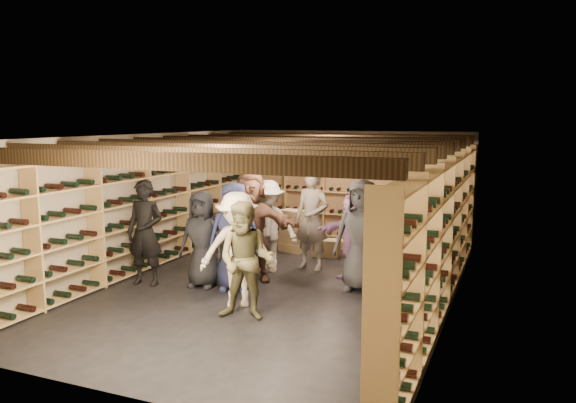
{
  "coord_description": "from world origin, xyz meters",
  "views": [
    {
      "loc": [
        3.55,
        -8.12,
        2.68
      ],
      "look_at": [
        0.11,
        0.2,
        1.34
      ],
      "focal_mm": 35.0,
      "sensor_mm": 36.0,
      "label": 1
    }
  ],
  "objects_px": {
    "person_1": "(145,233)",
    "person_11": "(354,236)",
    "crate_loose": "(345,244)",
    "person_6": "(234,236)",
    "person_10": "(364,226)",
    "crate_stack_left": "(293,231)",
    "crate_stack_right": "(327,248)",
    "person_12": "(361,235)",
    "person_7": "(312,219)",
    "person_8": "(412,250)",
    "person_2": "(246,261)",
    "person_0": "(202,239)",
    "person_3": "(237,250)",
    "person_5": "(250,226)",
    "person_9": "(268,226)"
  },
  "relations": [
    {
      "from": "person_0",
      "to": "person_3",
      "type": "bearing_deg",
      "value": -36.13
    },
    {
      "from": "person_1",
      "to": "person_10",
      "type": "bearing_deg",
      "value": 28.32
    },
    {
      "from": "crate_loose",
      "to": "crate_stack_left",
      "type": "bearing_deg",
      "value": -143.53
    },
    {
      "from": "person_3",
      "to": "person_8",
      "type": "bearing_deg",
      "value": 1.02
    },
    {
      "from": "person_0",
      "to": "person_5",
      "type": "height_order",
      "value": "person_5"
    },
    {
      "from": "person_7",
      "to": "person_12",
      "type": "xyz_separation_m",
      "value": [
        1.15,
        -0.9,
        -0.02
      ]
    },
    {
      "from": "crate_stack_left",
      "to": "person_1",
      "type": "distance_m",
      "value": 3.34
    },
    {
      "from": "person_8",
      "to": "person_10",
      "type": "xyz_separation_m",
      "value": [
        -1.09,
        1.44,
        0.01
      ]
    },
    {
      "from": "crate_stack_right",
      "to": "person_5",
      "type": "distance_m",
      "value": 2.23
    },
    {
      "from": "crate_stack_left",
      "to": "person_11",
      "type": "relative_size",
      "value": 0.57
    },
    {
      "from": "crate_stack_left",
      "to": "crate_stack_right",
      "type": "xyz_separation_m",
      "value": [
        0.76,
        -0.15,
        -0.25
      ]
    },
    {
      "from": "crate_loose",
      "to": "person_1",
      "type": "bearing_deg",
      "value": -121.3
    },
    {
      "from": "person_9",
      "to": "person_8",
      "type": "bearing_deg",
      "value": -28.24
    },
    {
      "from": "person_5",
      "to": "person_10",
      "type": "height_order",
      "value": "person_5"
    },
    {
      "from": "crate_stack_right",
      "to": "person_12",
      "type": "height_order",
      "value": "person_12"
    },
    {
      "from": "person_8",
      "to": "person_12",
      "type": "xyz_separation_m",
      "value": [
        -0.84,
        0.35,
        0.07
      ]
    },
    {
      "from": "crate_stack_left",
      "to": "person_10",
      "type": "height_order",
      "value": "person_10"
    },
    {
      "from": "person_9",
      "to": "person_5",
      "type": "bearing_deg",
      "value": -107.19
    },
    {
      "from": "person_12",
      "to": "person_10",
      "type": "bearing_deg",
      "value": 103.66
    },
    {
      "from": "crate_stack_right",
      "to": "person_5",
      "type": "bearing_deg",
      "value": -108.38
    },
    {
      "from": "person_8",
      "to": "person_11",
      "type": "distance_m",
      "value": 1.38
    },
    {
      "from": "person_6",
      "to": "person_10",
      "type": "height_order",
      "value": "person_6"
    },
    {
      "from": "person_0",
      "to": "person_12",
      "type": "distance_m",
      "value": 2.52
    },
    {
      "from": "crate_loose",
      "to": "person_9",
      "type": "height_order",
      "value": "person_9"
    },
    {
      "from": "person_0",
      "to": "person_8",
      "type": "relative_size",
      "value": 0.96
    },
    {
      "from": "person_1",
      "to": "person_3",
      "type": "distance_m",
      "value": 1.89
    },
    {
      "from": "person_5",
      "to": "person_10",
      "type": "bearing_deg",
      "value": 25.45
    },
    {
      "from": "crate_stack_right",
      "to": "person_5",
      "type": "height_order",
      "value": "person_5"
    },
    {
      "from": "crate_loose",
      "to": "person_10",
      "type": "relative_size",
      "value": 0.31
    },
    {
      "from": "person_6",
      "to": "person_11",
      "type": "xyz_separation_m",
      "value": [
        1.59,
        1.21,
        -0.11
      ]
    },
    {
      "from": "person_11",
      "to": "person_9",
      "type": "bearing_deg",
      "value": -156.38
    },
    {
      "from": "crate_stack_left",
      "to": "person_2",
      "type": "distance_m",
      "value": 3.93
    },
    {
      "from": "person_1",
      "to": "person_10",
      "type": "xyz_separation_m",
      "value": [
        3.05,
        2.12,
        -0.05
      ]
    },
    {
      "from": "person_9",
      "to": "person_11",
      "type": "bearing_deg",
      "value": -9.64
    },
    {
      "from": "crate_loose",
      "to": "person_11",
      "type": "relative_size",
      "value": 0.34
    },
    {
      "from": "person_6",
      "to": "person_7",
      "type": "xyz_separation_m",
      "value": [
        0.7,
        1.62,
        0.05
      ]
    },
    {
      "from": "person_2",
      "to": "person_6",
      "type": "xyz_separation_m",
      "value": [
        -0.76,
        1.11,
        0.05
      ]
    },
    {
      "from": "person_3",
      "to": "person_5",
      "type": "xyz_separation_m",
      "value": [
        -0.41,
        1.25,
        0.09
      ]
    },
    {
      "from": "crate_loose",
      "to": "person_7",
      "type": "height_order",
      "value": "person_7"
    },
    {
      "from": "person_2",
      "to": "person_11",
      "type": "xyz_separation_m",
      "value": [
        0.83,
        2.31,
        -0.06
      ]
    },
    {
      "from": "person_12",
      "to": "crate_loose",
      "type": "bearing_deg",
      "value": 112.61
    },
    {
      "from": "crate_loose",
      "to": "person_0",
      "type": "bearing_deg",
      "value": -111.32
    },
    {
      "from": "crate_loose",
      "to": "person_7",
      "type": "relative_size",
      "value": 0.28
    },
    {
      "from": "person_2",
      "to": "person_5",
      "type": "xyz_separation_m",
      "value": [
        -0.76,
        1.68,
        0.12
      ]
    },
    {
      "from": "person_1",
      "to": "person_11",
      "type": "relative_size",
      "value": 1.15
    },
    {
      "from": "person_9",
      "to": "person_10",
      "type": "height_order",
      "value": "same"
    },
    {
      "from": "person_6",
      "to": "person_7",
      "type": "relative_size",
      "value": 0.95
    },
    {
      "from": "person_6",
      "to": "person_9",
      "type": "relative_size",
      "value": 1.05
    },
    {
      "from": "crate_stack_left",
      "to": "person_11",
      "type": "xyz_separation_m",
      "value": [
        1.69,
        -1.51,
        0.32
      ]
    },
    {
      "from": "crate_stack_left",
      "to": "crate_loose",
      "type": "xyz_separation_m",
      "value": [
        0.89,
        0.66,
        -0.34
      ]
    }
  ]
}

